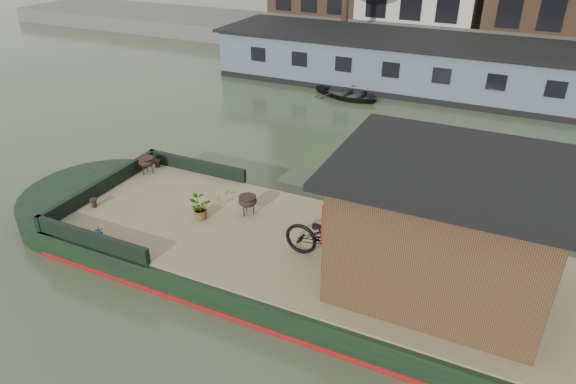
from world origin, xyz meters
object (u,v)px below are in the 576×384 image
at_px(bicycle, 332,239).
at_px(brazier_front, 248,205).
at_px(brazier_rear, 147,165).
at_px(cabin, 445,225).
at_px(dinghy, 348,90).

xyz_separation_m(bicycle, brazier_front, (-2.38, 0.89, -0.30)).
distance_m(brazier_front, brazier_rear, 3.49).
bearing_deg(cabin, dinghy, 116.61).
bearing_deg(brazier_rear, dinghy, 78.62).
distance_m(cabin, brazier_rear, 7.96).
distance_m(bicycle, brazier_rear, 6.02).
height_order(cabin, bicycle, cabin).
bearing_deg(dinghy, brazier_rear, -173.74).
distance_m(brazier_rear, dinghy, 10.39).
bearing_deg(bicycle, brazier_rear, 76.09).
distance_m(bicycle, dinghy, 12.36).
distance_m(cabin, brazier_front, 4.52).
relative_size(bicycle, brazier_front, 4.37).
bearing_deg(brazier_front, cabin, -7.80).
xyz_separation_m(brazier_rear, dinghy, (2.05, 10.17, -0.58)).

